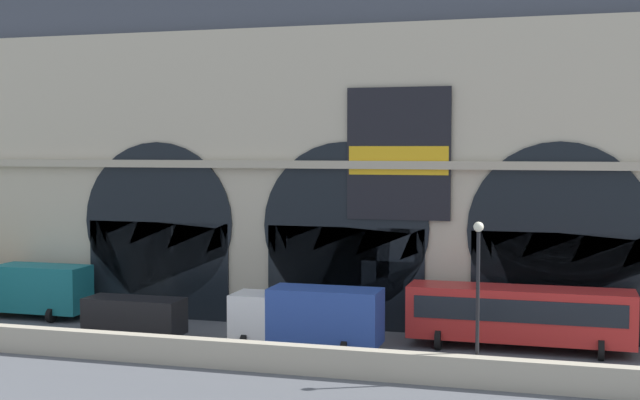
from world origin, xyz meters
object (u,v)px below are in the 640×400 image
Objects in this scene: bus_mideast at (519,314)px; street_lamp_quayside at (478,280)px; box_truck_center at (308,316)px; box_truck_west at (29,289)px; van_midwest at (134,316)px.

street_lamp_quayside is (-1.41, -6.55, 2.63)m from bus_mideast.
box_truck_west is at bearing 169.71° from box_truck_center.
street_lamp_quayside is (8.65, -3.58, 2.71)m from box_truck_center.
street_lamp_quayside is at bearing -22.46° from box_truck_center.
street_lamp_quayside is (26.91, -6.89, 2.71)m from box_truck_west.
box_truck_west reaches higher than bus_mideast.
box_truck_center is 9.74m from street_lamp_quayside.
box_truck_west reaches higher than van_midwest.
box_truck_west is at bearing 165.64° from street_lamp_quayside.
van_midwest is at bearing 169.82° from street_lamp_quayside.
van_midwest is at bearing -22.36° from box_truck_west.
box_truck_center is at bearing 2.05° from van_midwest.
street_lamp_quayside reaches higher than bus_mideast.
van_midwest is 19.73m from bus_mideast.
box_truck_west is 1.44× the size of van_midwest.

